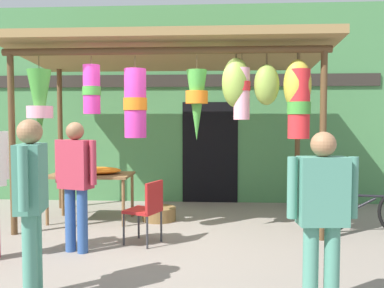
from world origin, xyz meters
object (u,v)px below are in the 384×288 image
Objects in this scene: passerby_at_right at (31,194)px; vendor_in_orange at (76,176)px; wicker_basket_by_table at (159,214)px; display_table at (91,179)px; folding_chair at (148,207)px; parked_bicycle at (365,210)px; customer_foreground at (322,208)px; flower_heap_on_table at (97,170)px.

vendor_in_orange is at bearing 93.05° from passerby_at_right.
wicker_basket_by_table is 0.34× the size of vendor_in_orange.
folding_chair is (1.13, -1.22, -0.19)m from display_table.
display_table is at bearing 100.80° from vendor_in_orange.
wicker_basket_by_table is 2.06m from vendor_in_orange.
passerby_at_right is (0.38, -2.99, 0.28)m from display_table.
passerby_at_right reaches higher than parked_bicycle.
vendor_in_orange is at bearing -155.30° from folding_chair.
parked_bicycle is at bearing -10.91° from wicker_basket_by_table.
passerby_at_right is at bearing 177.56° from customer_foreground.
vendor_in_orange is at bearing -115.01° from wicker_basket_by_table.
flower_heap_on_table is at bearing 97.59° from vendor_in_orange.
folding_chair is 1.98m from passerby_at_right.
passerby_at_right reaches higher than customer_foreground.
customer_foreground is (-1.25, -2.60, 0.56)m from parked_bicycle.
passerby_at_right is (-0.75, -1.77, 0.47)m from folding_chair.
parked_bicycle is 1.07× the size of vendor_in_orange.
flower_heap_on_table is 0.98× the size of folding_chair.
display_table is 0.16m from flower_heap_on_table.
flower_heap_on_table is 4.16m from parked_bicycle.
folding_chair is 1.53× the size of wicker_basket_by_table.
parked_bicycle reaches higher than folding_chair.
passerby_at_right is (-3.81, -2.49, 0.63)m from parked_bicycle.
wicker_basket_by_table is (1.01, 0.08, -0.72)m from flower_heap_on_table.
display_table is at bearing 133.49° from customer_foreground.
display_table is at bearing 97.23° from passerby_at_right.
folding_chair is 0.51× the size of passerby_at_right.
customer_foreground is at bearing -115.69° from parked_bicycle.
flower_heap_on_table is at bearing 172.84° from parked_bicycle.
customer_foreground is at bearing -60.09° from wicker_basket_by_table.
flower_heap_on_table is 0.47× the size of parked_bicycle.
vendor_in_orange is at bearing -82.41° from flower_heap_on_table.
vendor_in_orange is 1.05× the size of customer_foreground.
vendor_in_orange is (0.22, -1.62, 0.13)m from flower_heap_on_table.
wicker_basket_by_table is 3.15m from parked_bicycle.
folding_chair is at bearing 24.70° from vendor_in_orange.
vendor_in_orange is at bearing -79.20° from display_table.
parked_bicycle reaches higher than wicker_basket_by_table.
wicker_basket_by_table is at bearing 4.58° from flower_heap_on_table.
parked_bicycle is 2.94m from customer_foreground.
vendor_in_orange reaches higher than display_table.
folding_chair is 0.54× the size of customer_foreground.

